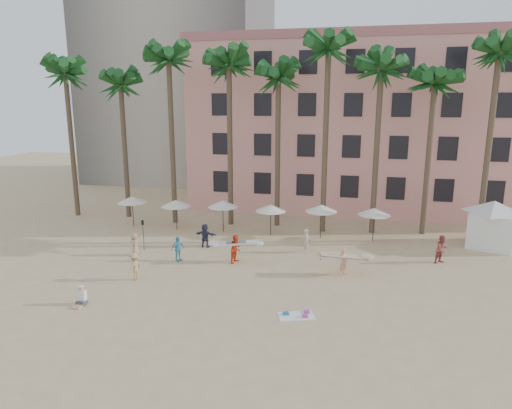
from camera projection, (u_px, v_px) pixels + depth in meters
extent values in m
plane|color=#D1B789|center=(246.00, 301.00, 24.68)|extent=(120.00, 120.00, 0.00)
cube|color=#F09E92|center=(373.00, 126.00, 46.16)|extent=(35.00, 14.00, 16.00)
cylinder|color=brown|center=(72.00, 146.00, 41.65)|extent=(0.44, 0.44, 13.00)
cylinder|color=brown|center=(125.00, 152.00, 41.20)|extent=(0.44, 0.44, 12.00)
cylinder|color=brown|center=(172.00, 143.00, 38.98)|extent=(0.44, 0.44, 14.00)
cylinder|color=brown|center=(230.00, 147.00, 38.47)|extent=(0.44, 0.44, 13.50)
cylinder|color=brown|center=(278.00, 153.00, 38.23)|extent=(0.44, 0.44, 12.50)
cylinder|color=brown|center=(325.00, 143.00, 36.21)|extent=(0.44, 0.44, 14.50)
cylinder|color=brown|center=(376.00, 153.00, 36.03)|extent=(0.44, 0.44, 13.00)
cylinder|color=brown|center=(428.00, 160.00, 35.78)|extent=(0.44, 0.44, 12.00)
cylinder|color=brown|center=(488.00, 150.00, 33.77)|extent=(0.44, 0.44, 14.00)
cylinder|color=#332B23|center=(133.00, 212.00, 39.00)|extent=(0.07, 0.07, 2.50)
cone|color=white|center=(132.00, 200.00, 38.75)|extent=(2.50, 2.50, 0.55)
cylinder|color=#332B23|center=(176.00, 215.00, 38.08)|extent=(0.07, 0.07, 2.40)
cone|color=white|center=(176.00, 203.00, 37.85)|extent=(2.50, 2.50, 0.55)
cylinder|color=#332B23|center=(223.00, 217.00, 37.43)|extent=(0.07, 0.07, 2.50)
cone|color=white|center=(223.00, 204.00, 37.18)|extent=(2.50, 2.50, 0.55)
cylinder|color=#332B23|center=(271.00, 220.00, 36.51)|extent=(0.07, 0.07, 2.40)
cone|color=white|center=(271.00, 208.00, 36.27)|extent=(2.50, 2.50, 0.55)
cylinder|color=#332B23|center=(321.00, 222.00, 35.56)|extent=(0.07, 0.07, 2.60)
cone|color=white|center=(321.00, 208.00, 35.30)|extent=(2.50, 2.50, 0.55)
cylinder|color=#332B23|center=(373.00, 225.00, 34.93)|extent=(0.07, 0.07, 2.50)
cone|color=white|center=(374.00, 211.00, 34.68)|extent=(2.50, 2.50, 0.55)
cube|color=white|center=(492.00, 230.00, 33.52)|extent=(3.84, 3.84, 2.60)
cone|color=white|center=(494.00, 207.00, 33.12)|extent=(5.76, 5.76, 0.90)
cube|color=white|center=(296.00, 316.00, 23.02)|extent=(2.03, 1.52, 0.02)
cube|color=#216B8F|center=(286.00, 313.00, 23.15)|extent=(0.36, 0.33, 0.10)
cube|color=#D23A93|center=(305.00, 316.00, 22.86)|extent=(0.34, 0.30, 0.12)
cube|color=purple|center=(307.00, 312.00, 23.37)|extent=(0.34, 0.37, 0.08)
imported|color=#E2997F|center=(344.00, 261.00, 28.24)|extent=(0.68, 0.76, 1.74)
cube|color=beige|center=(344.00, 256.00, 28.16)|extent=(3.00, 1.33, 0.35)
imported|color=#F43F19|center=(236.00, 249.00, 30.44)|extent=(0.96, 1.09, 1.90)
cube|color=white|center=(236.00, 243.00, 30.35)|extent=(3.02, 1.38, 0.30)
imported|color=#2D2E4F|center=(205.00, 236.00, 33.57)|extent=(1.68, 0.65, 1.77)
imported|color=tan|center=(134.00, 266.00, 27.47)|extent=(0.79, 1.19, 1.71)
imported|color=tan|center=(135.00, 244.00, 31.86)|extent=(0.59, 0.83, 1.60)
imported|color=#A14443|center=(442.00, 249.00, 30.30)|extent=(1.17, 1.14, 1.90)
imported|color=beige|center=(306.00, 241.00, 32.42)|extent=(0.52, 0.69, 1.74)
imported|color=#56B2C9|center=(178.00, 249.00, 30.69)|extent=(0.94, 1.05, 1.71)
cylinder|color=black|center=(143.00, 236.00, 32.91)|extent=(0.04, 0.04, 2.10)
cube|color=black|center=(143.00, 223.00, 32.68)|extent=(0.18, 0.03, 0.35)
cube|color=#3F3F4C|center=(82.00, 303.00, 24.25)|extent=(0.47, 0.44, 0.25)
cube|color=tan|center=(78.00, 307.00, 23.92)|extent=(0.42, 0.47, 0.13)
cube|color=white|center=(82.00, 295.00, 24.21)|extent=(0.46, 0.27, 0.57)
sphere|color=tan|center=(81.00, 288.00, 24.12)|extent=(0.25, 0.25, 0.25)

